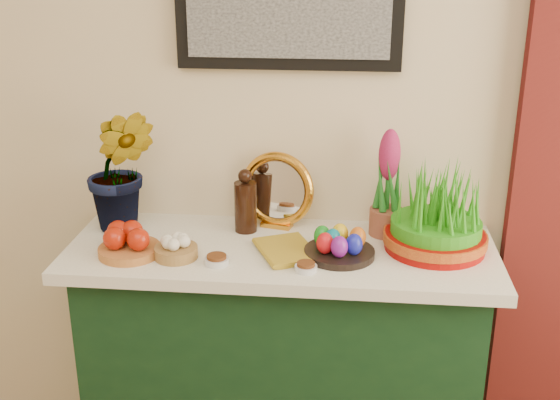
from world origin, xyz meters
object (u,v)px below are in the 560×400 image
Objects in this scene: book at (262,253)px; wheatgrass_sabzeh at (437,215)px; mirror at (277,191)px; sideboard at (281,367)px; hyacinth_green at (119,150)px.

wheatgrass_sabzeh reaches higher than book.
book is (-0.02, -0.27, -0.11)m from mirror.
wheatgrass_sabzeh is (0.50, 0.03, 0.58)m from sideboard.
mirror reaches higher than sideboard.
book is 0.65× the size of wheatgrass_sabzeh.
mirror is 0.55m from wheatgrass_sabzeh.
mirror is at bearing 7.09° from hyacinth_green.
wheatgrass_sabzeh is at bearing -5.82° from hyacinth_green.
wheatgrass_sabzeh is (0.53, -0.15, -0.01)m from mirror.
sideboard is at bearing -79.48° from mirror.
mirror is 0.81× the size of wheatgrass_sabzeh.
hyacinth_green is 1.07m from wheatgrass_sabzeh.
book is at bearing -22.38° from hyacinth_green.
mirror reaches higher than book.
hyacinth_green is 2.62× the size of book.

